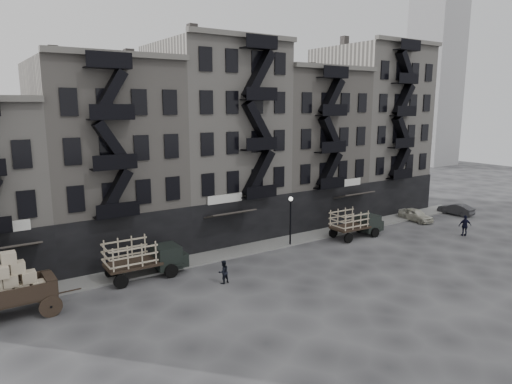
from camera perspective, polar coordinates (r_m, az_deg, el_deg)
ground at (r=35.47m, az=3.04°, el=-8.63°), size 140.00×140.00×0.00m
sidewalk at (r=38.35m, az=-0.34°, el=-6.98°), size 55.00×2.50×0.15m
building_midwest at (r=38.14m, az=-18.25°, el=3.81°), size 10.00×11.35×16.20m
building_center at (r=41.83m, az=-4.98°, el=6.27°), size 10.00×11.35×18.20m
building_mideast at (r=47.55m, az=5.69°, el=5.60°), size 10.00×11.35×16.20m
building_east at (r=54.34m, az=13.96°, el=7.57°), size 10.00×11.35×19.20m
lamp_post at (r=38.41m, az=4.34°, el=-2.78°), size 0.36×0.36×4.28m
wagon at (r=29.25m, az=-28.29°, el=-9.80°), size 4.50×2.45×3.78m
stake_truck_west at (r=32.69m, az=-13.85°, el=-7.69°), size 5.65×2.42×2.81m
stake_truck_east at (r=42.17m, az=12.41°, el=-3.59°), size 5.27×2.32×2.60m
car_east at (r=49.85m, az=19.33°, el=-2.71°), size 1.88×3.94×1.30m
car_far at (r=54.34m, az=23.71°, el=-1.97°), size 1.64×3.83×1.23m
pedestrian_mid at (r=31.11m, az=-4.11°, el=-9.93°), size 0.86×0.72×1.60m
policeman at (r=45.89m, az=24.66°, el=-3.84°), size 1.20×1.02×1.92m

